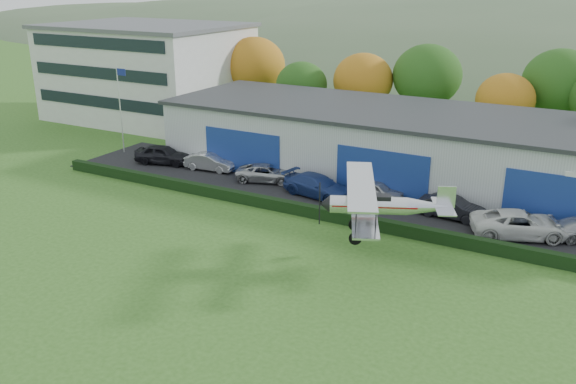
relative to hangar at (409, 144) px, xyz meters
The scene contains 16 objects.
ground 28.55m from the hangar, 100.13° to the right, with size 300.00×300.00×0.00m, color #335E1D.
apron 7.72m from the hangar, 105.99° to the right, with size 48.00×9.00×0.05m, color black.
hedge 12.16m from the hangar, 99.64° to the right, with size 46.00×0.60×0.80m, color black.
hangar is the anchor object (origin of this frame).
office_block 33.84m from the hangar, 167.99° to the left, with size 20.60×15.60×10.40m.
flagpole 25.68m from the hangar, 166.49° to the right, with size 1.05×0.10×8.00m.
tree_belt 13.63m from the hangar, 108.16° to the left, with size 75.70×13.22×10.12m.
distant_hills 113.51m from the hangar, 94.79° to the left, with size 430.00×196.00×56.00m.
car_0 20.78m from the hangar, 160.04° to the right, with size 1.95×4.84×1.65m, color black.
car_1 16.33m from the hangar, 155.99° to the right, with size 1.51×4.32×1.42m, color silver.
car_2 11.61m from the hangar, 143.25° to the right, with size 2.21×4.80×1.33m, color silver.
car_3 9.18m from the hangar, 117.56° to the right, with size 2.21×5.45×1.58m, color navy.
car_4 6.87m from the hangar, 90.73° to the right, with size 1.60×3.98×1.36m, color silver.
car_5 9.51m from the hangar, 53.44° to the right, with size 1.56×4.47×1.47m, color black.
car_6 13.32m from the hangar, 40.31° to the right, with size 2.72×5.91×1.64m, color silver.
biplane 16.11m from the hangar, 77.47° to the right, with size 7.64×8.36×3.20m.
Camera 1 is at (19.31, -17.82, 15.30)m, focal length 37.88 mm.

